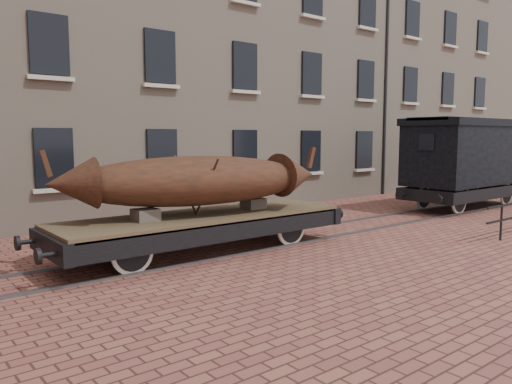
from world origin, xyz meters
TOP-DOWN VIEW (x-y plane):
  - ground at (0.00, 0.00)m, footprint 90.00×90.00m
  - warehouse_cream at (3.00, 9.99)m, footprint 40.00×10.19m
  - rail_track at (0.00, 0.00)m, footprint 30.00×1.52m
  - flatcar_wagon at (-4.08, -0.00)m, footprint 8.07×2.19m
  - iron_boat at (-4.30, 0.00)m, footprint 6.65×2.97m
  - goods_van at (8.21, 0.00)m, footprint 6.74×2.46m

SIDE VIEW (x-z plane):
  - ground at x=0.00m, z-range 0.00..0.00m
  - rail_track at x=0.00m, z-range 0.00..0.06m
  - flatcar_wagon at x=-4.08m, z-range 0.15..1.37m
  - iron_boat at x=-4.30m, z-range 0.98..2.57m
  - goods_van at x=8.21m, z-range 0.44..3.93m
  - warehouse_cream at x=3.00m, z-range 0.00..14.00m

